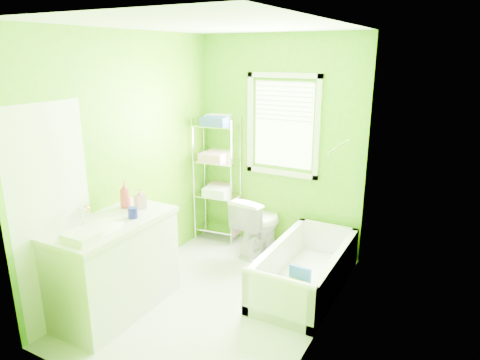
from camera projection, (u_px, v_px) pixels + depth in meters
The scene contains 9 objects.
ground at pixel (219, 298), 4.32m from camera, with size 2.90×2.90×0.00m, color silver.
room_envelope at pixel (217, 148), 3.88m from camera, with size 2.14×2.94×2.62m.
window at pixel (283, 120), 5.04m from camera, with size 0.92×0.05×1.22m.
door at pixel (54, 220), 3.67m from camera, with size 0.09×0.80×2.00m.
right_wall_decor at pixel (325, 189), 3.46m from camera, with size 0.04×1.48×1.17m.
bathtub at pixel (305, 275), 4.45m from camera, with size 0.71×1.51×0.49m.
toilet at pixel (258, 224), 5.22m from camera, with size 0.41×0.72×0.74m, color white.
vanity at pixel (114, 264), 4.00m from camera, with size 0.62×1.22×1.18m.
wire_shelf_unit at pixel (218, 166), 5.44m from camera, with size 0.58×0.47×1.63m.
Camera 1 is at (2.00, -3.24, 2.38)m, focal length 32.00 mm.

